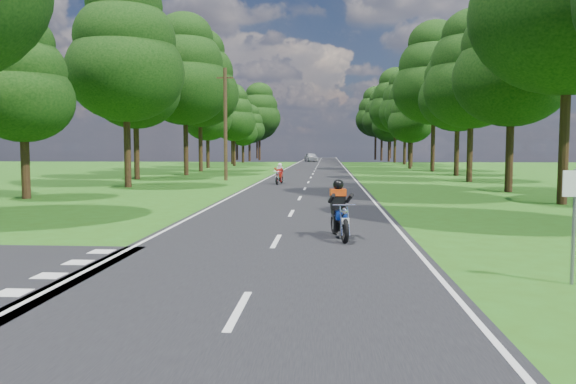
{
  "coord_description": "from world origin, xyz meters",
  "views": [
    {
      "loc": [
        1.27,
        -11.87,
        2.36
      ],
      "look_at": [
        0.16,
        4.0,
        1.1
      ],
      "focal_mm": 35.0,
      "sensor_mm": 36.0,
      "label": 1
    }
  ],
  "objects": [
    {
      "name": "telegraph_pole",
      "position": [
        -6.0,
        28.0,
        4.07
      ],
      "size": [
        1.2,
        0.26,
        8.0
      ],
      "color": "#382616",
      "rests_on": "ground"
    },
    {
      "name": "main_road",
      "position": [
        0.0,
        50.0,
        0.01
      ],
      "size": [
        7.0,
        140.0,
        0.02
      ],
      "primitive_type": "cube",
      "color": "black",
      "rests_on": "ground"
    },
    {
      "name": "ground",
      "position": [
        0.0,
        0.0,
        0.0
      ],
      "size": [
        160.0,
        160.0,
        0.0
      ],
      "primitive_type": "plane",
      "color": "#295413",
      "rests_on": "ground"
    },
    {
      "name": "rider_near_blue",
      "position": [
        1.59,
        2.55,
        0.78
      ],
      "size": [
        0.88,
        1.9,
        1.52
      ],
      "primitive_type": null,
      "rotation": [
        0.0,
        0.0,
        0.16
      ],
      "color": "#0D2B97",
      "rests_on": "main_road"
    },
    {
      "name": "treeline",
      "position": [
        1.43,
        60.06,
        8.25
      ],
      "size": [
        40.0,
        115.35,
        14.78
      ],
      "color": "black",
      "rests_on": "ground"
    },
    {
      "name": "road_markings",
      "position": [
        -0.14,
        48.13,
        0.02
      ],
      "size": [
        7.4,
        140.0,
        0.01
      ],
      "color": "silver",
      "rests_on": "main_road"
    },
    {
      "name": "distant_car",
      "position": [
        -1.43,
        81.91,
        0.77
      ],
      "size": [
        2.69,
        4.68,
        1.5
      ],
      "primitive_type": "imported",
      "rotation": [
        0.0,
        0.0,
        0.22
      ],
      "color": "silver",
      "rests_on": "main_road"
    },
    {
      "name": "road_sign",
      "position": [
        5.5,
        -2.01,
        1.34
      ],
      "size": [
        0.45,
        0.07,
        2.0
      ],
      "color": "slate",
      "rests_on": "ground"
    },
    {
      "name": "rider_far_red",
      "position": [
        -1.8,
        24.05,
        0.7
      ],
      "size": [
        0.75,
        1.68,
        1.35
      ],
      "primitive_type": null,
      "rotation": [
        0.0,
        0.0,
        -0.13
      ],
      "color": "#A4230C",
      "rests_on": "main_road"
    }
  ]
}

